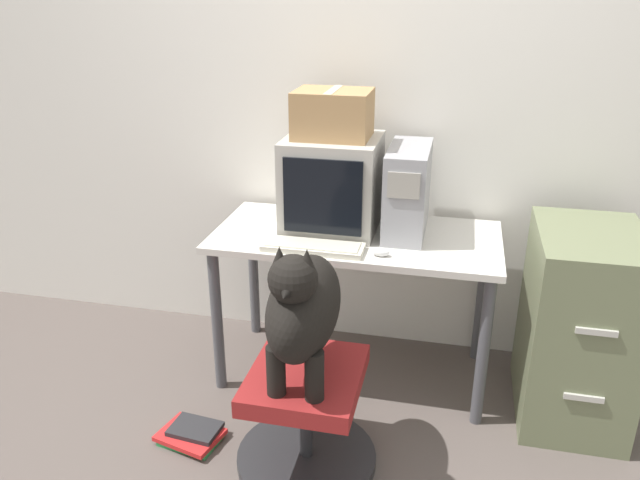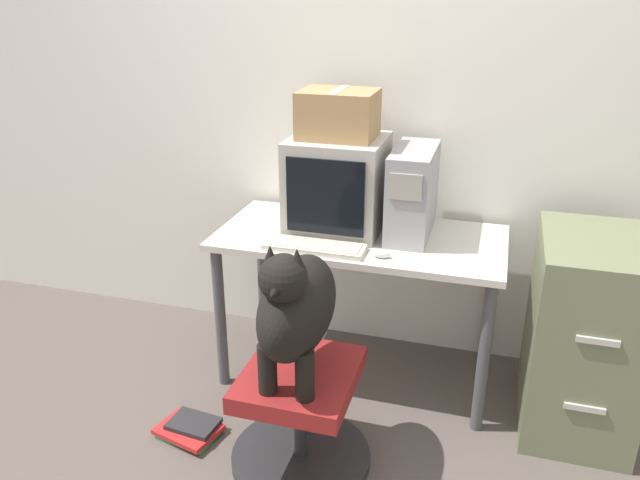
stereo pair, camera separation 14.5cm
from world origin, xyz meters
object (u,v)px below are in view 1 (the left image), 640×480
office_chair (306,417)px  dog (303,307)px  cardboard_box (333,114)px  pc_tower (408,190)px  filing_cabinet (578,326)px  crt_monitor (332,183)px  keyboard (313,247)px  book_stack_floor (192,435)px

office_chair → dog: 0.50m
office_chair → cardboard_box: size_ratio=1.70×
pc_tower → filing_cabinet: 0.91m
crt_monitor → keyboard: bearing=-94.6°
keyboard → crt_monitor: bearing=85.4°
crt_monitor → filing_cabinet: bearing=-7.3°
office_chair → crt_monitor: bearing=94.3°
pc_tower → office_chair: (-0.28, -0.74, -0.70)m
pc_tower → dog: 0.84m
dog → filing_cabinet: (1.03, 0.61, -0.29)m
cardboard_box → dog: bearing=-85.9°
cardboard_box → book_stack_floor: bearing=-121.7°
crt_monitor → filing_cabinet: size_ratio=0.50×
pc_tower → cardboard_box: cardboard_box is taller
pc_tower → book_stack_floor: (-0.77, -0.72, -0.88)m
office_chair → cardboard_box: (-0.05, 0.72, 1.02)m
office_chair → filing_cabinet: filing_cabinet is taller
office_chair → book_stack_floor: 0.52m
dog → book_stack_floor: bearing=174.8°
filing_cabinet → office_chair: bearing=-150.8°
book_stack_floor → cardboard_box: bearing=58.3°
crt_monitor → book_stack_floor: bearing=-121.9°
office_chair → cardboard_box: 1.25m
pc_tower → filing_cabinet: pc_tower is taller
keyboard → office_chair: keyboard is taller
dog → cardboard_box: (-0.05, 0.75, 0.52)m
cardboard_box → book_stack_floor: 1.46m
pc_tower → dog: bearing=-109.9°
pc_tower → dog: (-0.28, -0.77, -0.20)m
pc_tower → keyboard: bearing=-139.8°
filing_cabinet → dog: bearing=-149.5°
crt_monitor → book_stack_floor: 1.22m
pc_tower → cardboard_box: size_ratio=1.33×
office_chair → filing_cabinet: 1.20m
filing_cabinet → book_stack_floor: size_ratio=2.94×
crt_monitor → pc_tower: crt_monitor is taller
filing_cabinet → book_stack_floor: bearing=-159.7°
dog → crt_monitor: bearing=94.1°
book_stack_floor → crt_monitor: bearing=58.1°
dog → filing_cabinet: bearing=30.5°
filing_cabinet → book_stack_floor: (-1.52, -0.56, -0.39)m
office_chair → keyboard: bearing=99.8°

